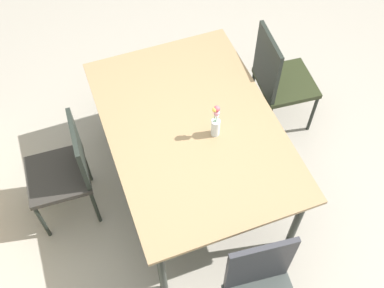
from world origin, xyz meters
The scene contains 5 objects.
ground_plane centered at (0.00, 0.00, 0.00)m, with size 12.00×12.00×0.00m, color gray.
dining_table centered at (0.10, -0.05, 0.69)m, with size 1.62×1.11×0.74m.
chair_near_right centered at (0.47, -0.91, 0.52)m, with size 0.47×0.47×0.94m.
chair_far_side centered at (0.22, 0.82, 0.51)m, with size 0.44×0.44×0.88m.
flower_vase centered at (-0.02, -0.17, 0.87)m, with size 0.06×0.06×0.27m.
Camera 1 is at (-1.64, 0.60, 3.16)m, focal length 43.01 mm.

